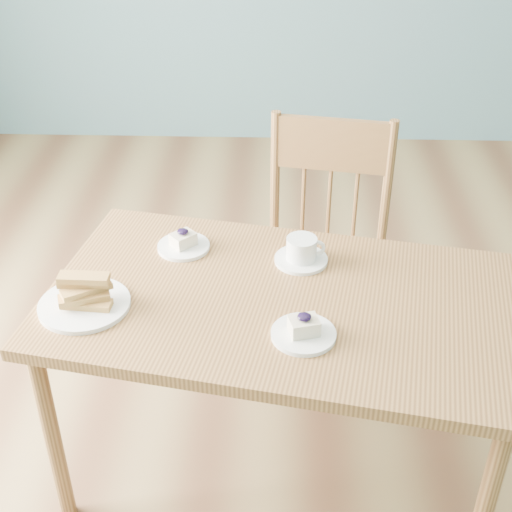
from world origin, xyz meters
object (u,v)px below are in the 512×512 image
cheesecake_plate_near (304,331)px  cheesecake_plate_far (183,243)px  coffee_cup (302,252)px  biscotti_plate (83,298)px  dining_chair (322,257)px  dining_table (280,317)px

cheesecake_plate_near → cheesecake_plate_far: bearing=131.2°
cheesecake_plate_far → coffee_cup: 0.36m
coffee_cup → cheesecake_plate_near: bearing=-94.7°
biscotti_plate → cheesecake_plate_near: bearing=-10.1°
dining_chair → biscotti_plate: (-0.68, -0.58, 0.23)m
dining_table → cheesecake_plate_near: (0.06, -0.16, 0.09)m
dining_table → coffee_cup: size_ratio=8.87×
dining_chair → cheesecake_plate_far: bearing=-139.0°
dining_table → coffee_cup: coffee_cup is taller
cheesecake_plate_near → coffee_cup: size_ratio=1.06×
dining_chair → coffee_cup: (-0.09, -0.34, 0.24)m
dining_chair → biscotti_plate: size_ratio=3.85×
cheesecake_plate_far → cheesecake_plate_near: bearing=-48.8°
dining_table → dining_chair: (0.15, 0.52, -0.13)m
cheesecake_plate_near → biscotti_plate: 0.60m
dining_table → dining_chair: size_ratio=1.47×
cheesecake_plate_far → biscotti_plate: bearing=-127.7°
cheesecake_plate_near → dining_table: bearing=110.1°
cheesecake_plate_near → cheesecake_plate_far: (-0.36, 0.41, -0.00)m
dining_chair → coffee_cup: 0.42m
dining_chair → cheesecake_plate_near: bearing=-88.2°
cheesecake_plate_near → coffee_cup: (0.00, 0.35, 0.02)m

